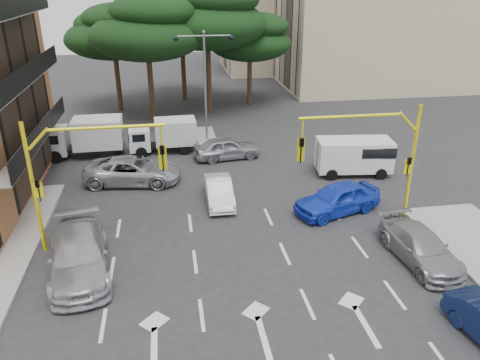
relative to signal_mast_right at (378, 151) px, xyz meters
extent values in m
plane|color=#28282B|center=(-6.80, -1.99, -3.88)|extent=(120.00, 120.00, 0.00)
cube|color=gray|center=(-6.80, 14.01, -3.81)|extent=(1.40, 6.00, 0.15)
cube|color=black|center=(-17.24, 6.01, 2.12)|extent=(0.12, 14.72, 11.20)
cube|color=#BEB18E|center=(13.20, 30.01, 5.12)|extent=(20.00, 12.00, 18.00)
cube|color=black|center=(3.14, 30.01, 4.62)|extent=(0.12, 11.04, 16.20)
cube|color=#BEB18E|center=(6.20, 42.01, 4.12)|extent=(16.00, 12.00, 16.00)
cube|color=black|center=(-1.86, 42.01, 3.62)|extent=(0.12, 11.04, 14.20)
cylinder|color=#382616|center=(-10.80, 20.01, -1.41)|extent=(0.44, 0.44, 4.95)
ellipsoid|color=black|center=(-10.80, 20.01, 3.05)|extent=(9.15, 9.15, 3.87)
ellipsoid|color=black|center=(-10.20, 19.61, 4.92)|extent=(6.86, 6.86, 2.86)
ellipsoid|color=black|center=(-11.30, 20.31, 4.37)|extent=(6.07, 6.07, 2.64)
cylinder|color=#382616|center=(-5.80, 22.01, -1.18)|extent=(0.44, 0.44, 5.40)
ellipsoid|color=black|center=(-5.80, 22.01, 3.68)|extent=(9.98, 9.98, 4.22)
ellipsoid|color=black|center=(-6.30, 22.31, 5.12)|extent=(6.62, 6.62, 2.88)
cylinder|color=#382616|center=(-13.80, 24.01, -1.63)|extent=(0.44, 0.44, 4.50)
ellipsoid|color=black|center=(-13.80, 24.01, 2.42)|extent=(8.32, 8.32, 3.52)
ellipsoid|color=black|center=(-13.20, 23.61, 4.12)|extent=(6.24, 6.24, 2.60)
ellipsoid|color=black|center=(-14.30, 24.31, 3.62)|extent=(5.52, 5.52, 2.40)
cylinder|color=#382616|center=(-1.80, 24.01, -1.86)|extent=(0.44, 0.44, 4.05)
ellipsoid|color=black|center=(-1.80, 24.01, 1.79)|extent=(7.49, 7.49, 3.17)
ellipsoid|color=black|center=(-1.20, 23.61, 3.32)|extent=(5.62, 5.62, 2.34)
ellipsoid|color=black|center=(-2.30, 24.31, 2.87)|extent=(4.97, 4.97, 2.16)
cylinder|color=#382616|center=(-7.80, 27.01, -1.41)|extent=(0.44, 0.44, 4.95)
ellipsoid|color=black|center=(-7.80, 27.01, 3.05)|extent=(9.15, 9.15, 3.87)
ellipsoid|color=black|center=(-7.20, 26.61, 4.92)|extent=(6.86, 6.86, 2.86)
ellipsoid|color=black|center=(-8.30, 27.31, 4.37)|extent=(6.07, 6.07, 2.64)
cylinder|color=yellow|center=(1.80, 0.01, -0.88)|extent=(0.18, 0.18, 6.00)
cylinder|color=yellow|center=(1.25, 0.01, 1.37)|extent=(0.95, 0.14, 0.95)
cylinder|color=yellow|center=(-1.50, 0.01, 1.72)|extent=(4.80, 0.14, 0.14)
cylinder|color=yellow|center=(-3.70, 0.01, 1.27)|extent=(0.08, 0.08, 0.90)
imported|color=black|center=(-3.70, 0.01, 0.22)|extent=(0.20, 0.24, 1.20)
cube|color=yellow|center=(-3.70, 0.09, 0.22)|extent=(0.36, 0.06, 1.10)
imported|color=black|center=(1.58, -0.14, -0.88)|extent=(0.16, 0.20, 1.00)
cube|color=yellow|center=(1.58, -0.04, -0.88)|extent=(0.35, 0.08, 0.70)
cylinder|color=yellow|center=(-15.40, 0.01, -0.88)|extent=(0.18, 0.18, 6.00)
cylinder|color=yellow|center=(-14.85, 0.01, 1.37)|extent=(0.95, 0.14, 0.95)
cylinder|color=yellow|center=(-12.10, 0.01, 1.72)|extent=(4.80, 0.14, 0.14)
cylinder|color=yellow|center=(-9.90, 0.01, 1.27)|extent=(0.08, 0.08, 0.90)
imported|color=black|center=(-9.90, 0.01, 0.22)|extent=(0.20, 0.24, 1.20)
cube|color=yellow|center=(-9.90, 0.09, 0.22)|extent=(0.36, 0.06, 1.10)
imported|color=black|center=(-15.18, -0.14, -0.88)|extent=(0.16, 0.20, 1.00)
cube|color=yellow|center=(-15.18, -0.04, -0.88)|extent=(0.35, 0.08, 0.70)
cylinder|color=slate|center=(-6.80, 14.01, 0.02)|extent=(0.16, 0.16, 7.50)
cylinder|color=slate|center=(-7.70, 14.01, 3.67)|extent=(1.80, 0.10, 0.10)
sphere|color=black|center=(-8.70, 14.01, 3.52)|extent=(0.36, 0.36, 0.36)
cylinder|color=slate|center=(-5.90, 14.01, 3.67)|extent=(1.80, 0.10, 0.10)
sphere|color=black|center=(-4.90, 14.01, 3.52)|extent=(0.36, 0.36, 0.36)
sphere|color=slate|center=(-6.80, 14.01, 3.92)|extent=(0.24, 0.24, 0.24)
imported|color=white|center=(-7.09, 3.61, -3.24)|extent=(1.40, 3.95, 1.30)
imported|color=#1836C4|center=(-1.18, 1.48, -3.09)|extent=(5.02, 3.27, 1.59)
imported|color=#A2A5AA|center=(-13.54, -2.02, -3.06)|extent=(3.18, 5.99, 1.65)
imported|color=#A8AAB1|center=(-11.82, 6.99, -3.11)|extent=(5.90, 3.34, 1.55)
imported|color=#999AA0|center=(-5.80, 10.12, -3.14)|extent=(4.59, 2.33, 1.50)
imported|color=gray|center=(0.80, -3.40, -3.20)|extent=(2.29, 4.87, 1.37)
camera|label=1|loc=(-9.55, -19.17, 7.51)|focal=35.00mm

